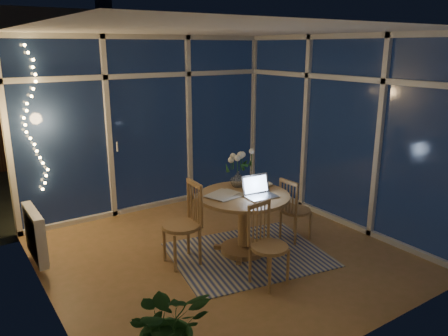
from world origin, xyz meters
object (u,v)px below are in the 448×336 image
(chair_front, at_px, (270,245))
(laptop, at_px, (261,187))
(chair_left, at_px, (181,224))
(chair_right, at_px, (296,209))
(dining_table, at_px, (244,224))
(flower_vase, at_px, (238,179))

(chair_front, bearing_deg, laptop, 52.14)
(chair_left, bearing_deg, chair_right, 84.45)
(dining_table, bearing_deg, chair_left, 167.48)
(chair_right, xyz_separation_m, laptop, (-0.66, -0.10, 0.45))
(dining_table, height_order, chair_right, chair_right)
(chair_left, bearing_deg, flower_vase, 101.13)
(chair_left, height_order, chair_front, chair_left)
(chair_left, bearing_deg, laptop, 71.49)
(chair_front, xyz_separation_m, flower_vase, (0.33, 1.03, 0.40))
(chair_left, distance_m, chair_front, 1.06)
(dining_table, distance_m, chair_left, 0.78)
(dining_table, distance_m, chair_front, 0.78)
(dining_table, relative_size, chair_right, 1.29)
(chair_right, relative_size, laptop, 2.37)
(dining_table, height_order, laptop, laptop)
(chair_left, relative_size, chair_front, 1.10)
(chair_right, height_order, laptop, laptop)
(chair_left, relative_size, flower_vase, 4.67)
(chair_front, relative_size, flower_vase, 4.24)
(dining_table, height_order, chair_left, chair_left)
(chair_front, bearing_deg, flower_vase, 64.58)
(dining_table, bearing_deg, flower_vase, 68.07)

